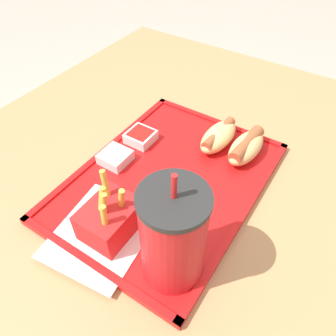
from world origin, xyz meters
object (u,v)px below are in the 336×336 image
(hot_dog_near, at_px, (218,136))
(sauce_cup_mayo, at_px, (115,157))
(hot_dog_far, at_px, (246,147))
(soda_cup, at_px, (173,236))
(fries_carton, at_px, (110,218))
(sauce_cup_ketchup, at_px, (141,136))

(hot_dog_near, xyz_separation_m, sauce_cup_mayo, (0.15, -0.14, -0.01))
(hot_dog_far, distance_m, sauce_cup_mayo, 0.25)
(hot_dog_far, relative_size, sauce_cup_mayo, 2.14)
(soda_cup, xyz_separation_m, fries_carton, (-0.00, -0.12, -0.05))
(hot_dog_near, distance_m, fries_carton, 0.28)
(soda_cup, height_order, sauce_cup_mayo, soda_cup)
(hot_dog_near, bearing_deg, soda_cup, 13.86)
(hot_dog_near, bearing_deg, sauce_cup_mayo, -43.30)
(hot_dog_far, distance_m, fries_carton, 0.30)
(sauce_cup_mayo, xyz_separation_m, sauce_cup_ketchup, (-0.08, 0.00, 0.00))
(soda_cup, distance_m, fries_carton, 0.13)
(soda_cup, xyz_separation_m, sauce_cup_ketchup, (-0.20, -0.21, -0.07))
(hot_dog_near, bearing_deg, sauce_cup_ketchup, -61.29)
(hot_dog_near, bearing_deg, hot_dog_far, 90.00)
(fries_carton, relative_size, sauce_cup_ketchup, 1.95)
(soda_cup, distance_m, hot_dog_far, 0.29)
(hot_dog_far, xyz_separation_m, fries_carton, (0.28, -0.11, 0.01))
(fries_carton, distance_m, sauce_cup_ketchup, 0.22)
(hot_dog_far, bearing_deg, soda_cup, 1.91)
(hot_dog_near, bearing_deg, fries_carton, -9.74)
(hot_dog_far, distance_m, hot_dog_near, 0.06)
(hot_dog_far, bearing_deg, fries_carton, -21.14)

